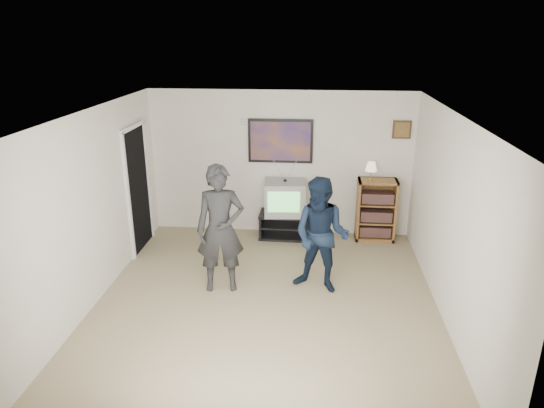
% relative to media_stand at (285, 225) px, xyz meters
% --- Properties ---
extents(room_shell, '(4.51, 5.00, 2.51)m').
position_rel_media_stand_xyz_m(room_shell, '(-0.11, -1.88, 1.03)').
color(room_shell, '#7F7250').
rests_on(room_shell, ground).
extents(media_stand, '(0.89, 0.51, 0.44)m').
position_rel_media_stand_xyz_m(media_stand, '(0.00, 0.00, 0.00)').
color(media_stand, black).
rests_on(media_stand, room_shell).
extents(crt_television, '(0.72, 0.63, 0.58)m').
position_rel_media_stand_xyz_m(crt_television, '(-0.01, -0.00, 0.51)').
color(crt_television, '#969591').
rests_on(crt_television, media_stand).
extents(bookshelf, '(0.65, 0.37, 1.07)m').
position_rel_media_stand_xyz_m(bookshelf, '(1.55, 0.05, 0.31)').
color(bookshelf, brown).
rests_on(bookshelf, room_shell).
extents(table_lamp, '(0.19, 0.19, 0.31)m').
position_rel_media_stand_xyz_m(table_lamp, '(1.41, 0.03, 1.00)').
color(table_lamp, '#FFE4C1').
rests_on(table_lamp, bookshelf).
extents(person_tall, '(0.72, 0.54, 1.78)m').
position_rel_media_stand_xyz_m(person_tall, '(-0.76, -1.86, 0.67)').
color(person_tall, '#232325').
rests_on(person_tall, room_shell).
extents(person_short, '(0.94, 0.83, 1.62)m').
position_rel_media_stand_xyz_m(person_short, '(0.60, -1.77, 0.59)').
color(person_short, black).
rests_on(person_short, room_shell).
extents(controller_left, '(0.07, 0.12, 0.03)m').
position_rel_media_stand_xyz_m(controller_left, '(-0.73, -1.61, 1.05)').
color(controller_left, white).
rests_on(controller_left, person_tall).
extents(controller_right, '(0.05, 0.12, 0.03)m').
position_rel_media_stand_xyz_m(controller_right, '(0.61, -1.57, 0.74)').
color(controller_right, white).
rests_on(controller_right, person_short).
extents(poster, '(1.10, 0.03, 0.75)m').
position_rel_media_stand_xyz_m(poster, '(-0.11, 0.24, 1.43)').
color(poster, black).
rests_on(poster, room_shell).
extents(air_vent, '(0.28, 0.02, 0.14)m').
position_rel_media_stand_xyz_m(air_vent, '(-0.66, 0.25, 1.73)').
color(air_vent, white).
rests_on(air_vent, room_shell).
extents(small_picture, '(0.30, 0.03, 0.30)m').
position_rel_media_stand_xyz_m(small_picture, '(1.89, 0.25, 1.66)').
color(small_picture, black).
rests_on(small_picture, room_shell).
extents(doorway, '(0.03, 0.85, 2.00)m').
position_rel_media_stand_xyz_m(doorway, '(-2.34, -0.63, 0.78)').
color(doorway, black).
rests_on(doorway, room_shell).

